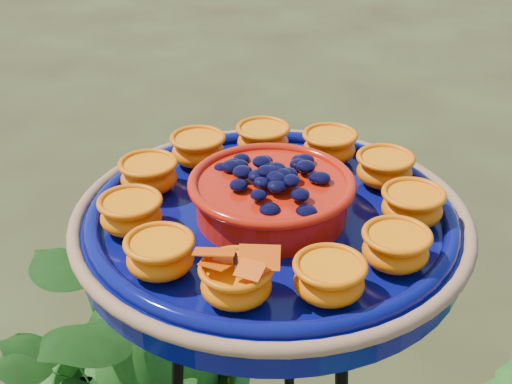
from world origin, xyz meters
TOP-DOWN VIEW (x-y plane):
  - feeder_dish at (-0.13, 0.09)m, footprint 0.53×0.53m
  - shrub_back_left at (-0.47, 0.49)m, footprint 0.97×0.96m

SIDE VIEW (x-z plane):
  - shrub_back_left at x=-0.47m, z-range 0.00..0.81m
  - feeder_dish at x=-0.13m, z-range 0.97..1.09m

